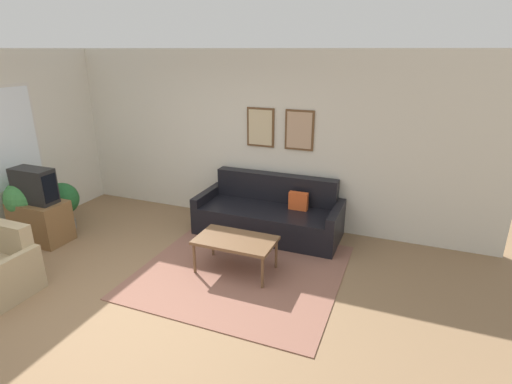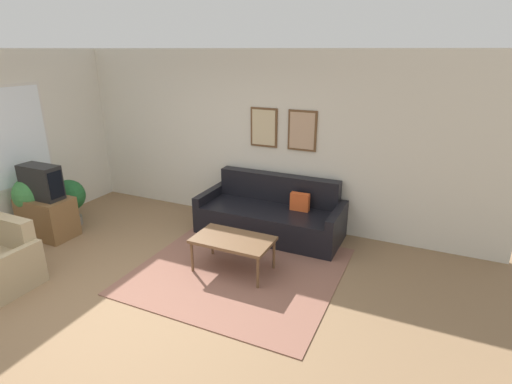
# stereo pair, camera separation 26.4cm
# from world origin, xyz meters

# --- Properties ---
(ground_plane) EXTENTS (16.00, 16.00, 0.00)m
(ground_plane) POSITION_xyz_m (0.00, 0.00, 0.00)
(ground_plane) COLOR #846647
(area_rug) EXTENTS (2.48, 2.34, 0.01)m
(area_rug) POSITION_xyz_m (0.82, 1.17, 0.01)
(area_rug) COLOR brown
(area_rug) RESTS_ON ground_plane
(wall_back) EXTENTS (8.00, 0.09, 2.70)m
(wall_back) POSITION_xyz_m (0.01, 2.83, 1.35)
(wall_back) COLOR beige
(wall_back) RESTS_ON ground_plane
(couch) EXTENTS (2.17, 0.90, 0.87)m
(couch) POSITION_xyz_m (0.76, 2.37, 0.30)
(couch) COLOR black
(couch) RESTS_ON ground_plane
(coffee_table) EXTENTS (0.99, 0.58, 0.45)m
(coffee_table) POSITION_xyz_m (0.75, 1.15, 0.42)
(coffee_table) COLOR brown
(coffee_table) RESTS_ON ground_plane
(tv_stand) EXTENTS (0.79, 0.48, 0.61)m
(tv_stand) POSITION_xyz_m (-2.27, 0.88, 0.30)
(tv_stand) COLOR brown
(tv_stand) RESTS_ON ground_plane
(tv) EXTENTS (0.63, 0.28, 0.50)m
(tv) POSITION_xyz_m (-2.26, 0.88, 0.86)
(tv) COLOR black
(tv) RESTS_ON tv_stand
(potted_plant_tall) EXTENTS (0.56, 0.56, 0.91)m
(potted_plant_tall) POSITION_xyz_m (-2.51, 0.89, 0.60)
(potted_plant_tall) COLOR #383D42
(potted_plant_tall) RESTS_ON ground_plane
(potted_plant_by_window) EXTENTS (0.50, 0.50, 0.75)m
(potted_plant_by_window) POSITION_xyz_m (-2.27, 1.32, 0.47)
(potted_plant_by_window) COLOR slate
(potted_plant_by_window) RESTS_ON ground_plane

